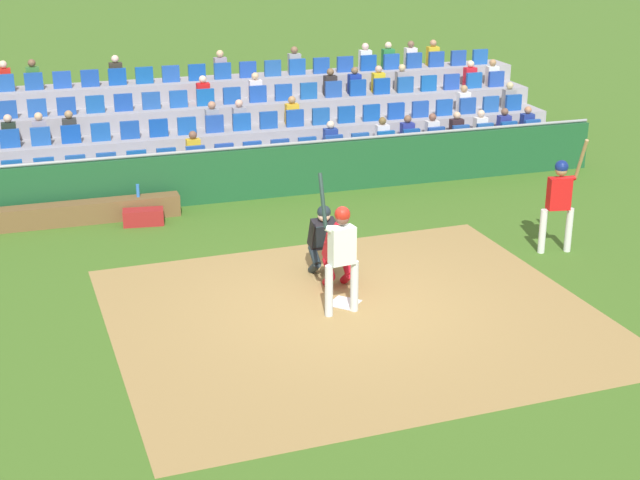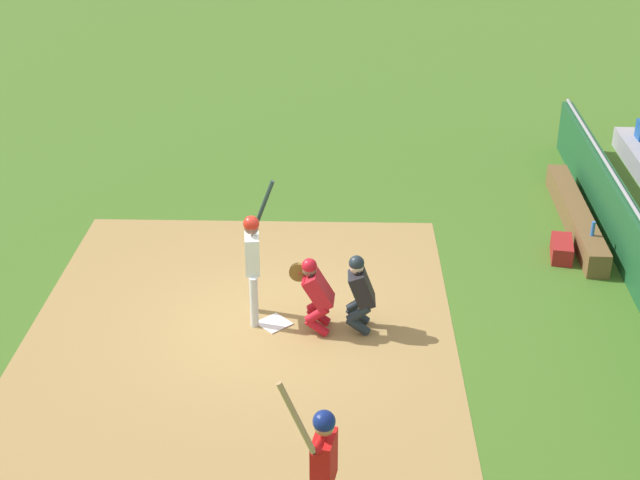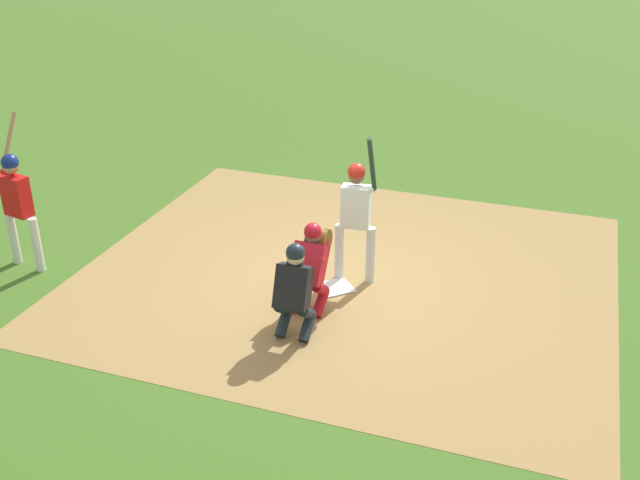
{
  "view_description": "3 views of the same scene",
  "coord_description": "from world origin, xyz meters",
  "px_view_note": "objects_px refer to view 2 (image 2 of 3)",
  "views": [
    {
      "loc": [
        4.62,
        13.1,
        6.26
      ],
      "look_at": [
        0.39,
        -0.09,
        1.13
      ],
      "focal_mm": 52.2,
      "sensor_mm": 36.0,
      "label": 1
    },
    {
      "loc": [
        -12.01,
        -1.45,
        7.5
      ],
      "look_at": [
        0.4,
        -0.71,
        1.31
      ],
      "focal_mm": 50.31,
      "sensor_mm": 36.0,
      "label": 2
    },
    {
      "loc": [
        3.15,
        -8.75,
        5.3
      ],
      "look_at": [
        0.07,
        -0.81,
        1.14
      ],
      "focal_mm": 42.17,
      "sensor_mm": 36.0,
      "label": 3
    }
  ],
  "objects_px": {
    "home_plate_umpire": "(359,290)",
    "equipment_duffel_bag": "(562,249)",
    "catcher_crouching": "(315,290)",
    "water_bottle_on_bench": "(593,229)",
    "batter_at_plate": "(253,256)",
    "on_deck_batter": "(323,463)",
    "dugout_bench": "(575,216)",
    "home_plate_marker": "(274,323)"
  },
  "relations": [
    {
      "from": "catcher_crouching",
      "to": "home_plate_umpire",
      "type": "relative_size",
      "value": 0.97
    },
    {
      "from": "dugout_bench",
      "to": "on_deck_batter",
      "type": "bearing_deg",
      "value": 152.47
    },
    {
      "from": "home_plate_umpire",
      "to": "water_bottle_on_bench",
      "type": "relative_size",
      "value": 4.84
    },
    {
      "from": "catcher_crouching",
      "to": "batter_at_plate",
      "type": "bearing_deg",
      "value": 73.72
    },
    {
      "from": "home_plate_umpire",
      "to": "equipment_duffel_bag",
      "type": "height_order",
      "value": "home_plate_umpire"
    },
    {
      "from": "home_plate_marker",
      "to": "home_plate_umpire",
      "type": "distance_m",
      "value": 1.51
    },
    {
      "from": "dugout_bench",
      "to": "on_deck_batter",
      "type": "distance_m",
      "value": 9.56
    },
    {
      "from": "dugout_bench",
      "to": "water_bottle_on_bench",
      "type": "xyz_separation_m",
      "value": [
        -1.3,
        -0.01,
        0.35
      ]
    },
    {
      "from": "home_plate_marker",
      "to": "equipment_duffel_bag",
      "type": "relative_size",
      "value": 0.54
    },
    {
      "from": "batter_at_plate",
      "to": "dugout_bench",
      "type": "bearing_deg",
      "value": -56.99
    },
    {
      "from": "dugout_bench",
      "to": "catcher_crouching",
      "type": "bearing_deg",
      "value": 130.12
    },
    {
      "from": "water_bottle_on_bench",
      "to": "equipment_duffel_bag",
      "type": "distance_m",
      "value": 0.65
    },
    {
      "from": "batter_at_plate",
      "to": "on_deck_batter",
      "type": "relative_size",
      "value": 1.01
    },
    {
      "from": "batter_at_plate",
      "to": "equipment_duffel_bag",
      "type": "relative_size",
      "value": 2.82
    },
    {
      "from": "dugout_bench",
      "to": "equipment_duffel_bag",
      "type": "relative_size",
      "value": 5.26
    },
    {
      "from": "dugout_bench",
      "to": "equipment_duffel_bag",
      "type": "bearing_deg",
      "value": 159.53
    },
    {
      "from": "catcher_crouching",
      "to": "water_bottle_on_bench",
      "type": "bearing_deg",
      "value": -60.36
    },
    {
      "from": "water_bottle_on_bench",
      "to": "equipment_duffel_bag",
      "type": "relative_size",
      "value": 0.33
    },
    {
      "from": "catcher_crouching",
      "to": "equipment_duffel_bag",
      "type": "xyz_separation_m",
      "value": [
        2.71,
        -4.28,
        -0.54
      ]
    },
    {
      "from": "water_bottle_on_bench",
      "to": "on_deck_batter",
      "type": "bearing_deg",
      "value": 148.29
    },
    {
      "from": "water_bottle_on_bench",
      "to": "catcher_crouching",
      "type": "bearing_deg",
      "value": 119.64
    },
    {
      "from": "water_bottle_on_bench",
      "to": "on_deck_batter",
      "type": "distance_m",
      "value": 8.42
    },
    {
      "from": "home_plate_umpire",
      "to": "on_deck_batter",
      "type": "relative_size",
      "value": 0.58
    },
    {
      "from": "equipment_duffel_bag",
      "to": "home_plate_umpire",
      "type": "bearing_deg",
      "value": 133.81
    },
    {
      "from": "home_plate_marker",
      "to": "on_deck_batter",
      "type": "xyz_separation_m",
      "value": [
        -4.53,
        -1.03,
        1.09
      ]
    },
    {
      "from": "water_bottle_on_bench",
      "to": "home_plate_marker",
      "type": "bearing_deg",
      "value": 115.64
    },
    {
      "from": "on_deck_batter",
      "to": "equipment_duffel_bag",
      "type": "bearing_deg",
      "value": -28.74
    },
    {
      "from": "dugout_bench",
      "to": "on_deck_batter",
      "type": "xyz_separation_m",
      "value": [
        -8.44,
        4.4,
        0.88
      ]
    },
    {
      "from": "water_bottle_on_bench",
      "to": "equipment_duffel_bag",
      "type": "xyz_separation_m",
      "value": [
        -0.02,
        0.51,
        -0.41
      ]
    },
    {
      "from": "batter_at_plate",
      "to": "dugout_bench",
      "type": "height_order",
      "value": "batter_at_plate"
    },
    {
      "from": "water_bottle_on_bench",
      "to": "on_deck_batter",
      "type": "height_order",
      "value": "on_deck_batter"
    },
    {
      "from": "batter_at_plate",
      "to": "home_plate_umpire",
      "type": "xyz_separation_m",
      "value": [
        -0.24,
        -1.66,
        -0.41
      ]
    },
    {
      "from": "home_plate_marker",
      "to": "catcher_crouching",
      "type": "distance_m",
      "value": 0.96
    },
    {
      "from": "home_plate_umpire",
      "to": "equipment_duffel_bag",
      "type": "bearing_deg",
      "value": -53.57
    },
    {
      "from": "catcher_crouching",
      "to": "water_bottle_on_bench",
      "type": "distance_m",
      "value": 5.51
    },
    {
      "from": "batter_at_plate",
      "to": "equipment_duffel_bag",
      "type": "xyz_separation_m",
      "value": [
        2.42,
        -5.26,
        -0.96
      ]
    },
    {
      "from": "batter_at_plate",
      "to": "home_plate_umpire",
      "type": "relative_size",
      "value": 1.75
    },
    {
      "from": "catcher_crouching",
      "to": "home_plate_umpire",
      "type": "bearing_deg",
      "value": -85.91
    },
    {
      "from": "on_deck_batter",
      "to": "dugout_bench",
      "type": "bearing_deg",
      "value": -27.53
    },
    {
      "from": "batter_at_plate",
      "to": "water_bottle_on_bench",
      "type": "xyz_separation_m",
      "value": [
        2.44,
        -5.77,
        -0.54
      ]
    },
    {
      "from": "equipment_duffel_bag",
      "to": "catcher_crouching",
      "type": "bearing_deg",
      "value": 129.68
    },
    {
      "from": "equipment_duffel_bag",
      "to": "dugout_bench",
      "type": "bearing_deg",
      "value": -13.08
    }
  ]
}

